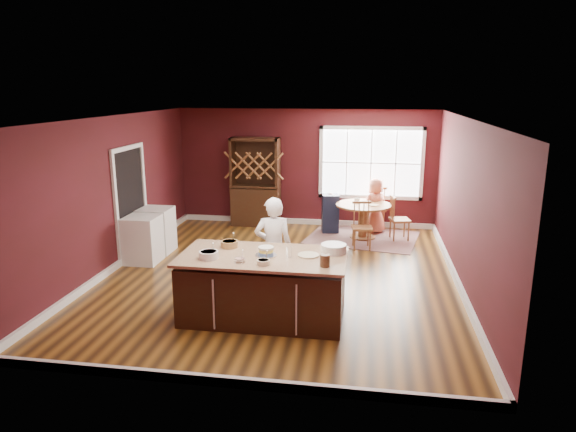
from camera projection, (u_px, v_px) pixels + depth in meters
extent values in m
plane|color=brown|center=(280.00, 275.00, 8.94)|extent=(7.00, 7.00, 0.00)
plane|color=white|center=(280.00, 118.00, 8.28)|extent=(7.00, 7.00, 0.00)
plane|color=#361010|center=(306.00, 168.00, 11.96)|extent=(6.00, 0.00, 6.00)
plane|color=#361010|center=(222.00, 271.00, 5.25)|extent=(6.00, 0.00, 6.00)
plane|color=#361010|center=(113.00, 194.00, 9.06)|extent=(0.00, 7.00, 7.00)
plane|color=#361010|center=(466.00, 206.00, 8.15)|extent=(0.00, 7.00, 7.00)
cube|color=black|center=(263.00, 289.00, 7.22)|extent=(2.23, 1.13, 0.83)
cube|color=#C8B183|center=(263.00, 257.00, 7.10)|extent=(2.31, 1.21, 0.04)
cylinder|color=brown|center=(362.00, 237.00, 11.13)|extent=(0.55, 0.55, 0.04)
cylinder|color=brown|center=(363.00, 222.00, 11.05)|extent=(0.20, 0.20, 0.67)
cylinder|color=brown|center=(364.00, 205.00, 10.96)|extent=(1.18, 1.18, 0.04)
imported|color=white|center=(273.00, 248.00, 7.85)|extent=(0.63, 0.47, 1.58)
cylinder|color=white|center=(209.00, 255.00, 6.95)|extent=(0.26, 0.26, 0.10)
cylinder|color=tan|center=(229.00, 244.00, 7.44)|extent=(0.25, 0.25, 0.09)
cylinder|color=white|center=(240.00, 260.00, 6.80)|extent=(0.15, 0.15, 0.06)
cylinder|color=beige|center=(263.00, 262.00, 6.71)|extent=(0.18, 0.18, 0.07)
cylinder|color=silver|center=(289.00, 252.00, 6.99)|extent=(0.08, 0.08, 0.15)
cylinder|color=beige|center=(308.00, 255.00, 7.07)|extent=(0.29, 0.29, 0.02)
cylinder|color=silver|center=(334.00, 248.00, 7.19)|extent=(0.36, 0.36, 0.12)
cylinder|color=#4D2A1A|center=(325.00, 260.00, 6.63)|extent=(0.13, 0.13, 0.16)
cube|color=brown|center=(362.00, 237.00, 11.13)|extent=(2.55, 2.15, 0.01)
imported|color=#C5684D|center=(375.00, 206.00, 11.38)|extent=(0.72, 0.68, 1.23)
cylinder|color=beige|center=(374.00, 205.00, 10.83)|extent=(0.22, 0.22, 0.02)
imported|color=white|center=(357.00, 200.00, 11.11)|extent=(0.12, 0.12, 0.09)
cube|color=#411E10|center=(256.00, 182.00, 11.94)|extent=(1.12, 0.47, 2.06)
cube|color=white|center=(143.00, 240.00, 9.50)|extent=(0.60, 0.58, 0.87)
cube|color=white|center=(156.00, 230.00, 10.11)|extent=(0.61, 0.59, 0.88)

